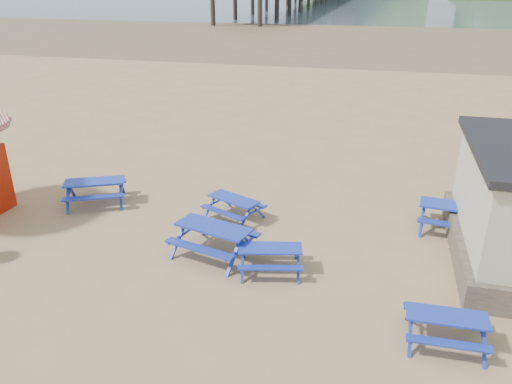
# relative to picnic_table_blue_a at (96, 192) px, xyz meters

# --- Properties ---
(ground) EXTENTS (400.00, 400.00, 0.00)m
(ground) POSITION_rel_picnic_table_blue_a_xyz_m (4.23, -1.55, -0.40)
(ground) COLOR tan
(ground) RESTS_ON ground
(wet_sand) EXTENTS (400.00, 400.00, 0.00)m
(wet_sand) POSITION_rel_picnic_table_blue_a_xyz_m (4.23, 53.45, -0.39)
(wet_sand) COLOR olive
(wet_sand) RESTS_ON ground
(picnic_table_blue_a) EXTENTS (2.36, 2.18, 0.80)m
(picnic_table_blue_a) POSITION_rel_picnic_table_blue_a_xyz_m (0.00, 0.00, 0.00)
(picnic_table_blue_a) COLOR #28189D
(picnic_table_blue_a) RESTS_ON ground
(picnic_table_blue_b) EXTENTS (2.00, 1.84, 0.68)m
(picnic_table_blue_b) POSITION_rel_picnic_table_blue_a_xyz_m (4.73, 0.04, -0.06)
(picnic_table_blue_b) COLOR #28189D
(picnic_table_blue_b) RESTS_ON ground
(picnic_table_blue_c) EXTENTS (2.11, 1.77, 0.82)m
(picnic_table_blue_c) POSITION_rel_picnic_table_blue_a_xyz_m (11.20, 0.83, 0.01)
(picnic_table_blue_c) COLOR #28189D
(picnic_table_blue_c) RESTS_ON ground
(picnic_table_blue_d) EXTENTS (2.37, 2.09, 0.85)m
(picnic_table_blue_d) POSITION_rel_picnic_table_blue_a_xyz_m (4.84, -2.20, 0.03)
(picnic_table_blue_d) COLOR #28189D
(picnic_table_blue_d) RESTS_ON ground
(picnic_table_blue_e) EXTENTS (1.84, 1.60, 0.67)m
(picnic_table_blue_e) POSITION_rel_picnic_table_blue_a_xyz_m (6.48, -2.61, -0.07)
(picnic_table_blue_e) COLOR #28189D
(picnic_table_blue_e) RESTS_ON ground
(picnic_table_blue_f) EXTENTS (1.63, 1.33, 0.67)m
(picnic_table_blue_f) POSITION_rel_picnic_table_blue_a_xyz_m (10.52, -4.41, -0.06)
(picnic_table_blue_f) COLOR #28189D
(picnic_table_blue_f) RESTS_ON ground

